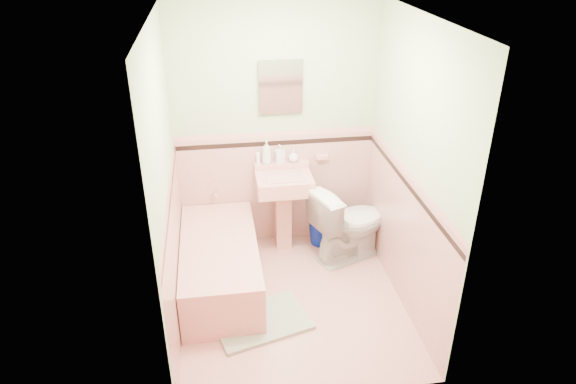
{
  "coord_description": "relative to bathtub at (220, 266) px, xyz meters",
  "views": [
    {
      "loc": [
        -0.59,
        -3.74,
        3.11
      ],
      "look_at": [
        0.0,
        0.25,
        1.0
      ],
      "focal_mm": 32.7,
      "sensor_mm": 36.0,
      "label": 1
    }
  ],
  "objects": [
    {
      "name": "ceiling",
      "position": [
        0.63,
        -0.33,
        2.27
      ],
      "size": [
        2.2,
        2.2,
        0.0
      ],
      "primitive_type": "plane",
      "rotation": [
        3.14,
        0.0,
        0.0
      ],
      "color": "white",
      "rests_on": "ground"
    },
    {
      "name": "bath_mat",
      "position": [
        0.32,
        -0.58,
        -0.21
      ],
      "size": [
        0.91,
        0.73,
        0.03
      ],
      "primitive_type": "cube",
      "rotation": [
        0.0,
        0.0,
        0.27
      ],
      "color": "gray",
      "rests_on": "floor"
    },
    {
      "name": "toilet",
      "position": [
        1.31,
        0.3,
        0.18
      ],
      "size": [
        0.9,
        0.7,
        0.8
      ],
      "primitive_type": "imported",
      "rotation": [
        0.0,
        0.0,
        1.95
      ],
      "color": "white",
      "rests_on": "floor"
    },
    {
      "name": "sink",
      "position": [
        0.68,
        0.53,
        0.21
      ],
      "size": [
        0.55,
        0.48,
        0.86
      ],
      "primitive_type": null,
      "color": "#DB8D83",
      "rests_on": "floor"
    },
    {
      "name": "wall_right",
      "position": [
        1.63,
        -0.33,
        1.02
      ],
      "size": [
        0.0,
        2.5,
        2.5
      ],
      "primitive_type": "plane",
      "rotation": [
        1.57,
        0.0,
        -1.57
      ],
      "color": "#F9EACB",
      "rests_on": "ground"
    },
    {
      "name": "bathtub",
      "position": [
        0.0,
        0.0,
        0.0
      ],
      "size": [
        0.7,
        1.5,
        0.45
      ],
      "primitive_type": "cube",
      "color": "#DB8D83",
      "rests_on": "floor"
    },
    {
      "name": "wainscot_right",
      "position": [
        1.62,
        -0.33,
        0.38
      ],
      "size": [
        0.0,
        2.2,
        2.2
      ],
      "primitive_type": "plane",
      "rotation": [
        1.57,
        0.0,
        -1.57
      ],
      "color": "#E2A198",
      "rests_on": "ground"
    },
    {
      "name": "wainscot_back",
      "position": [
        0.63,
        0.76,
        0.38
      ],
      "size": [
        2.0,
        0.0,
        2.0
      ],
      "primitive_type": "plane",
      "rotation": [
        1.57,
        0.0,
        0.0
      ],
      "color": "#E2A198",
      "rests_on": "ground"
    },
    {
      "name": "wall_front",
      "position": [
        0.63,
        -1.43,
        1.02
      ],
      "size": [
        2.5,
        0.0,
        2.5
      ],
      "primitive_type": "plane",
      "rotation": [
        -1.57,
        0.0,
        0.0
      ],
      "color": "#F9EACB",
      "rests_on": "ground"
    },
    {
      "name": "medicine_cabinet",
      "position": [
        0.68,
        0.74,
        1.47
      ],
      "size": [
        0.37,
        0.04,
        0.47
      ],
      "primitive_type": "cube",
      "color": "white",
      "rests_on": "wall_back"
    },
    {
      "name": "bucket",
      "position": [
        1.09,
        0.6,
        -0.09
      ],
      "size": [
        0.36,
        0.36,
        0.28
      ],
      "primitive_type": null,
      "rotation": [
        0.0,
        0.0,
        -0.34
      ],
      "color": "#041990",
      "rests_on": "floor"
    },
    {
      "name": "soap_bottle_left",
      "position": [
        0.53,
        0.71,
        0.82
      ],
      "size": [
        0.1,
        0.1,
        0.25
      ],
      "primitive_type": "imported",
      "rotation": [
        0.0,
        0.0,
        0.03
      ],
      "color": "#B2B2B2",
      "rests_on": "sink"
    },
    {
      "name": "soap_dish",
      "position": [
        1.1,
        0.73,
        0.72
      ],
      "size": [
        0.12,
        0.07,
        0.04
      ],
      "primitive_type": "cube",
      "color": "#DB8D83",
      "rests_on": "wall_back"
    },
    {
      "name": "tube",
      "position": [
        0.44,
        0.71,
        0.76
      ],
      "size": [
        0.04,
        0.04,
        0.12
      ],
      "primitive_type": "cylinder",
      "rotation": [
        0.0,
        0.0,
        0.18
      ],
      "color": "white",
      "rests_on": "sink"
    },
    {
      "name": "wainscot_front",
      "position": [
        0.63,
        -1.42,
        0.38
      ],
      "size": [
        2.0,
        0.0,
        2.0
      ],
      "primitive_type": "plane",
      "rotation": [
        -1.57,
        0.0,
        0.0
      ],
      "color": "#E2A198",
      "rests_on": "ground"
    },
    {
      "name": "accent_right",
      "position": [
        1.61,
        -0.33,
        0.89
      ],
      "size": [
        0.0,
        2.2,
        2.2
      ],
      "primitive_type": "plane",
      "rotation": [
        1.57,
        0.0,
        -1.57
      ],
      "color": "black",
      "rests_on": "ground"
    },
    {
      "name": "tub_faucet",
      "position": [
        0.0,
        0.72,
        0.41
      ],
      "size": [
        0.04,
        0.12,
        0.04
      ],
      "primitive_type": "cylinder",
      "rotation": [
        1.57,
        0.0,
        0.0
      ],
      "color": "silver",
      "rests_on": "wall_back"
    },
    {
      "name": "wall_back",
      "position": [
        0.63,
        0.77,
        1.02
      ],
      "size": [
        2.5,
        0.0,
        2.5
      ],
      "primitive_type": "plane",
      "rotation": [
        1.57,
        0.0,
        0.0
      ],
      "color": "#F9EACB",
      "rests_on": "ground"
    },
    {
      "name": "soap_bottle_mid",
      "position": [
        0.66,
        0.71,
        0.79
      ],
      "size": [
        0.1,
        0.1,
        0.19
      ],
      "primitive_type": "imported",
      "rotation": [
        0.0,
        0.0,
        0.16
      ],
      "color": "#B2B2B2",
      "rests_on": "sink"
    },
    {
      "name": "cap_front",
      "position": [
        0.63,
        -1.41,
        0.99
      ],
      "size": [
        2.0,
        0.0,
        2.0
      ],
      "primitive_type": "plane",
      "rotation": [
        -1.57,
        0.0,
        0.0
      ],
      "color": "pink",
      "rests_on": "ground"
    },
    {
      "name": "cap_back",
      "position": [
        0.63,
        0.75,
        0.99
      ],
      "size": [
        2.0,
        0.0,
        2.0
      ],
      "primitive_type": "plane",
      "rotation": [
        1.57,
        0.0,
        0.0
      ],
      "color": "pink",
      "rests_on": "ground"
    },
    {
      "name": "wall_left",
      "position": [
        -0.37,
        -0.33,
        1.02
      ],
      "size": [
        0.0,
        2.5,
        2.5
      ],
      "primitive_type": "plane",
      "rotation": [
        1.57,
        0.0,
        1.57
      ],
      "color": "#F9EACB",
      "rests_on": "ground"
    },
    {
      "name": "soap_bottle_right",
      "position": [
        0.8,
        0.71,
        0.77
      ],
      "size": [
        0.13,
        0.13,
        0.13
      ],
      "primitive_type": "imported",
      "rotation": [
        0.0,
        0.0,
        0.25
      ],
      "color": "#B2B2B2",
      "rests_on": "sink"
    },
    {
      "name": "cap_left",
      "position": [
        -0.35,
        -0.33,
        1.0
      ],
      "size": [
        0.0,
        2.2,
        2.2
      ],
      "primitive_type": "plane",
      "rotation": [
        1.57,
        0.0,
        1.57
      ],
      "color": "pink",
      "rests_on": "ground"
    },
    {
      "name": "wainscot_left",
      "position": [
        -0.36,
        -0.33,
        0.38
      ],
      "size": [
        0.0,
        2.2,
        2.2
      ],
      "primitive_type": "plane",
      "rotation": [
        1.57,
        0.0,
        1.57
      ],
      "color": "#E2A198",
      "rests_on": "ground"
    },
    {
      "name": "accent_left",
      "position": [
        -0.35,
        -0.33,
        0.89
      ],
      "size": [
        0.0,
        2.2,
        2.2
      ],
      "primitive_type": "plane",
      "rotation": [
        1.57,
        0.0,
        1.57
      ],
      "color": "black",
      "rests_on": "ground"
    },
    {
      "name": "cap_right",
      "position": [
        1.61,
        -0.33,
        1.0
      ],
      "size": [
        0.0,
        2.2,
        2.2
      ],
      "primitive_type": "plane",
      "rotation": [
        1.57,
        0.0,
        -1.57
      ],
      "color": "pink",
      "rests_on": "ground"
    },
    {
      "name": "floor",
      "position": [
        0.63,
        -0.33,
        -0.23
      ],
      "size": [
        2.2,
        2.2,
        0.0
      ],
      "primitive_type": "plane",
      "color": "#E09B92",
      "rests_on": "ground"
    },
    {
      "name": "accent_front",
      "position": [
        0.63,
        -1.41,
        0.9
      ],
      "size": [
        2.0,
        0.0,
        2.0
      ],
      "primitive_type": "plane",
      "rotation": [
        -1.57,
        0.0,
        0.0
      ],
      "color": "black",
      "rests_on": "ground"
    },
    {
      "name": "shoe",
      "position": [
        0.18,
        -0.55,
        -0.16
      ],
      "size": [
        0.18,
        0.12,
        0.06
      ],
      "primitive_type": "cube",
      "rotation": [
        0.0,
        0.0,
        0.28
      ],
      "color": "#BF1E59",
      "rests_on": "bath_mat"
    },
    {
      "name": "accent_back",
      "position": [
        0.63,
        0.75,
        0.9
      ],
      "size": [
        2.0,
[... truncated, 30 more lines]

